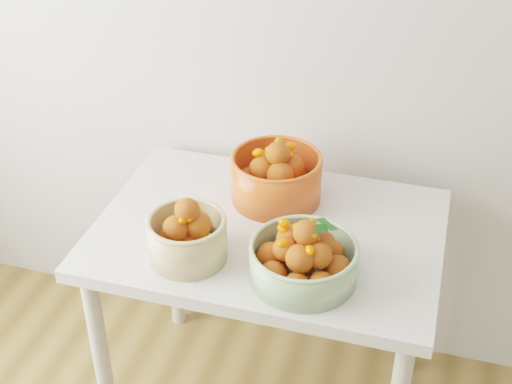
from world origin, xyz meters
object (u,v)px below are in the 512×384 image
Objects in this scene: bowl_green at (303,259)px; bowl_cream at (188,236)px; bowl_orange at (276,177)px; table at (268,254)px.

bowl_cream is at bearing -179.55° from bowl_green.
bowl_green is (0.32, 0.00, -0.01)m from bowl_cream.
bowl_cream is at bearing -114.41° from bowl_orange.
bowl_cream is 0.38m from bowl_orange.
bowl_green is at bearing -64.32° from bowl_orange.
table is at bearing 127.78° from bowl_green.
table is 3.71× the size of bowl_cream.
bowl_green reaches higher than table.
bowl_orange is at bearing 96.83° from table.
bowl_orange is at bearing 115.68° from bowl_green.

